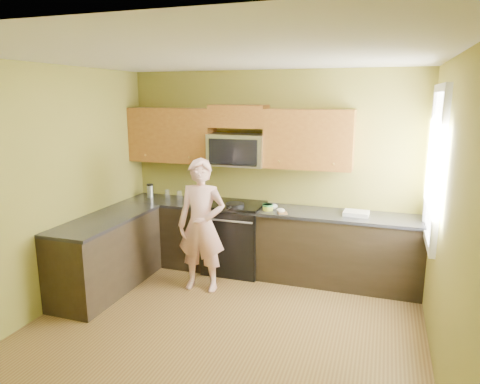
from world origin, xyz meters
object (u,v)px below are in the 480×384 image
at_px(stove, 235,237).
at_px(travel_mug, 150,197).
at_px(microwave, 238,165).
at_px(frying_pan, 235,207).
at_px(woman, 202,225).
at_px(butter_tub, 268,210).

xyz_separation_m(stove, travel_mug, (-1.33, 0.08, 0.44)).
bearing_deg(microwave, stove, -90.00).
relative_size(microwave, frying_pan, 1.80).
relative_size(stove, woman, 0.58).
relative_size(woman, frying_pan, 3.87).
xyz_separation_m(frying_pan, travel_mug, (-1.40, 0.27, -0.03)).
bearing_deg(butter_tub, stove, 169.32).
bearing_deg(butter_tub, frying_pan, -166.92).
distance_m(woman, butter_tub, 0.90).
distance_m(microwave, travel_mug, 1.43).
xyz_separation_m(woman, butter_tub, (0.68, 0.59, 0.10)).
relative_size(stove, frying_pan, 2.25).
distance_m(stove, travel_mug, 1.41).
bearing_deg(woman, microwave, 71.98).
height_order(microwave, woman, microwave).
distance_m(woman, frying_pan, 0.57).
height_order(microwave, travel_mug, microwave).
distance_m(stove, butter_tub, 0.66).
bearing_deg(butter_tub, travel_mug, 174.64).
height_order(stove, butter_tub, butter_tub).
xyz_separation_m(butter_tub, travel_mug, (-1.82, 0.17, -0.00)).
xyz_separation_m(microwave, frying_pan, (0.07, -0.31, -0.50)).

